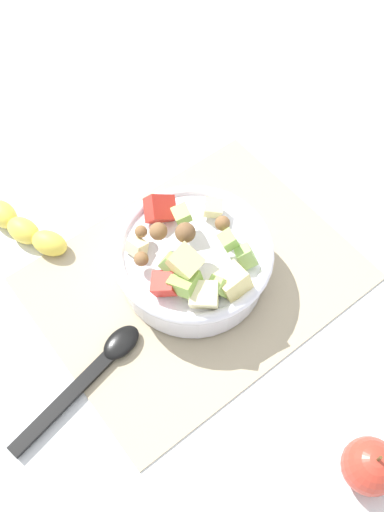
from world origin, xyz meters
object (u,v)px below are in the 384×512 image
Objects in this scene: salad_bowl at (192,260)px; whole_apple at (370,466)px; banana_whole at (25,229)px; serving_spoon at (97,367)px.

salad_bowl is 0.34m from whole_apple.
whole_apple is 0.56m from banana_whole.
serving_spoon is 2.77× the size of whole_apple.
whole_apple reaches higher than serving_spoon.
serving_spoon is at bearing 82.59° from banana_whole.
salad_bowl is 1.45× the size of banana_whole.
serving_spoon is 1.44× the size of banana_whole.
salad_bowl is 0.26m from banana_whole.
serving_spoon is at bearing -59.27° from whole_apple.
salad_bowl reaches higher than serving_spoon.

